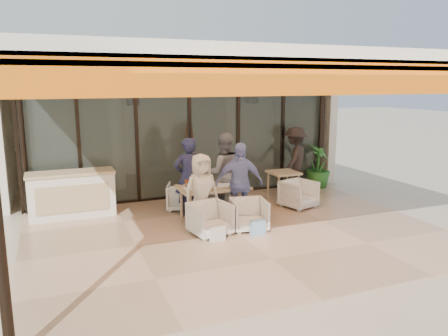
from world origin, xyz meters
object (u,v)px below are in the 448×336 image
object	(u,v)px
host_counter	(72,194)
side_chair	(299,193)
chair_near_right	(249,213)
chair_far_right	(215,193)
diner_navy	(188,177)
diner_cream	(201,191)
potted_palm	(318,167)
diner_grey	(223,173)
dining_table	(212,189)
chair_near_left	(210,218)
chair_far_left	(182,195)
diner_periwinkle	(239,183)
side_table	(283,176)
standing_woman	(295,159)

from	to	relation	value
host_counter	side_chair	world-z (taller)	host_counter
host_counter	chair_near_right	bearing A→B (deg)	-34.44
chair_far_right	diner_navy	size ratio (longest dim) A/B	0.35
diner_cream	potted_palm	distance (m)	4.68
diner_grey	diner_cream	world-z (taller)	diner_grey
dining_table	potted_palm	size ratio (longest dim) A/B	1.22
chair_near_left	side_chair	distance (m)	2.80
dining_table	chair_near_left	distance (m)	1.09
chair_far_left	diner_periwinkle	distance (m)	1.71
host_counter	chair_far_left	world-z (taller)	host_counter
chair_near_right	diner_periwinkle	xyz separation A→B (m)	(-0.00, 0.50, 0.51)
chair_near_left	potted_palm	size ratio (longest dim) A/B	0.59
chair_far_right	diner_grey	size ratio (longest dim) A/B	0.34
side_table	potted_palm	distance (m)	1.77
diner_grey	side_table	bearing A→B (deg)	-160.10
diner_navy	diner_cream	distance (m)	0.91
dining_table	diner_navy	distance (m)	0.64
host_counter	diner_grey	distance (m)	3.39
chair_far_left	diner_grey	xyz separation A→B (m)	(0.84, -0.50, 0.58)
chair_far_left	diner_navy	size ratio (longest dim) A/B	0.39
chair_far_right	chair_near_right	world-z (taller)	chair_near_right
chair_near_left	diner_grey	world-z (taller)	diner_grey
diner_grey	potted_palm	world-z (taller)	diner_grey
diner_periwinkle	side_chair	xyz separation A→B (m)	(1.78, 0.50, -0.50)
host_counter	dining_table	size ratio (longest dim) A/B	1.23
chair_near_left	host_counter	bearing A→B (deg)	126.29
potted_palm	dining_table	bearing A→B (deg)	-157.07
chair_near_right	diner_navy	bearing A→B (deg)	131.53
chair_near_left	standing_woman	distance (m)	4.23
dining_table	side_table	world-z (taller)	dining_table
standing_woman	diner_cream	bearing A→B (deg)	-10.33
diner_periwinkle	side_table	size ratio (longest dim) A/B	2.33
chair_far_left	dining_table	bearing A→B (deg)	134.41
chair_near_right	host_counter	bearing A→B (deg)	156.13
chair_far_left	standing_woman	distance (m)	3.48
diner_cream	standing_woman	distance (m)	3.92
diner_cream	diner_periwinkle	world-z (taller)	diner_periwinkle
chair_far_left	chair_near_right	xyz separation A→B (m)	(0.84, -1.90, 0.01)
host_counter	diner_cream	bearing A→B (deg)	-35.64
chair_near_left	side_table	bearing A→B (deg)	22.78
chair_near_left	chair_near_right	xyz separation A→B (m)	(0.84, 0.00, -0.01)
chair_near_right	side_chair	distance (m)	2.04
chair_near_left	side_chair	size ratio (longest dim) A/B	0.99
diner_periwinkle	potted_palm	world-z (taller)	diner_periwinkle
chair_far_right	standing_woman	size ratio (longest dim) A/B	0.35
diner_cream	side_table	bearing A→B (deg)	18.42
chair_far_left	chair_far_right	size ratio (longest dim) A/B	1.11
diner_grey	side_table	world-z (taller)	diner_grey
host_counter	diner_navy	bearing A→B (deg)	-19.04
side_table	standing_woman	distance (m)	1.09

